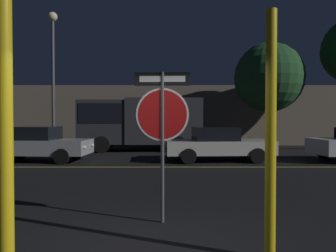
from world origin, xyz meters
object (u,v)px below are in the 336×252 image
(passing_car_2, at_px, (37,144))
(street_lamp, at_px, (51,59))
(yellow_pole_right, at_px, (269,135))
(tree_0, at_px, (267,78))
(delivery_truck, at_px, (136,121))
(yellow_pole_left, at_px, (3,116))
(passing_car_3, at_px, (216,144))
(stop_sign, at_px, (161,116))

(passing_car_2, bearing_deg, street_lamp, -166.06)
(yellow_pole_right, xyz_separation_m, tree_0, (4.38, 14.29, 2.48))
(passing_car_2, xyz_separation_m, delivery_truck, (3.58, 4.49, 0.91))
(yellow_pole_left, relative_size, passing_car_2, 0.85)
(passing_car_3, bearing_deg, passing_car_2, -92.45)
(yellow_pole_left, xyz_separation_m, yellow_pole_right, (3.06, 0.41, -0.24))
(stop_sign, height_order, tree_0, tree_0)
(yellow_pole_right, xyz_separation_m, street_lamp, (-7.19, 12.90, 3.27))
(yellow_pole_left, relative_size, yellow_pole_right, 1.15)
(street_lamp, distance_m, tree_0, 11.68)
(passing_car_3, bearing_deg, delivery_truck, -143.13)
(passing_car_3, height_order, tree_0, tree_0)
(passing_car_2, bearing_deg, yellow_pole_left, 23.03)
(yellow_pole_right, bearing_deg, passing_car_2, 125.14)
(yellow_pole_right, distance_m, delivery_truck, 14.05)
(yellow_pole_left, distance_m, passing_car_3, 10.59)
(yellow_pole_right, distance_m, passing_car_3, 9.48)
(passing_car_2, relative_size, tree_0, 0.70)
(passing_car_2, bearing_deg, tree_0, 118.18)
(delivery_truck, distance_m, street_lamp, 5.39)
(tree_0, bearing_deg, delivery_truck, -175.72)
(yellow_pole_left, height_order, delivery_truck, yellow_pole_left)
(yellow_pole_left, height_order, yellow_pole_right, yellow_pole_left)
(yellow_pole_left, bearing_deg, passing_car_2, 109.66)
(yellow_pole_right, distance_m, passing_car_2, 11.34)
(stop_sign, xyz_separation_m, yellow_pole_right, (1.36, -1.43, -0.25))
(yellow_pole_right, xyz_separation_m, delivery_truck, (-2.93, 13.74, 0.08))
(yellow_pole_left, xyz_separation_m, passing_car_2, (-3.45, 9.66, -1.07))
(passing_car_2, relative_size, passing_car_3, 0.92)
(yellow_pole_left, height_order, passing_car_3, yellow_pole_left)
(passing_car_2, height_order, passing_car_3, passing_car_2)
(stop_sign, bearing_deg, passing_car_3, 77.13)
(yellow_pole_left, height_order, street_lamp, street_lamp)
(yellow_pole_left, bearing_deg, street_lamp, 107.25)
(passing_car_2, xyz_separation_m, street_lamp, (-0.68, 3.65, 4.11))
(stop_sign, bearing_deg, tree_0, 68.03)
(yellow_pole_left, distance_m, tree_0, 16.62)
(yellow_pole_left, bearing_deg, tree_0, 63.15)
(street_lamp, bearing_deg, tree_0, 6.83)
(yellow_pole_left, distance_m, delivery_truck, 14.15)
(yellow_pole_left, xyz_separation_m, street_lamp, (-4.13, 13.31, 3.03))
(passing_car_2, height_order, tree_0, tree_0)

